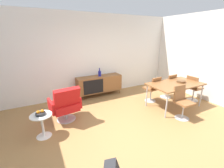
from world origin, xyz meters
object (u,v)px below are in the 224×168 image
(vase_cobalt, at_px, (100,73))
(dining_chair_front_left, at_px, (182,101))
(sideboard, at_px, (99,84))
(dining_table, at_px, (175,85))
(dining_chair_far_end, at_px, (193,87))
(side_table_round, at_px, (42,123))
(wooden_bowl_on_table, at_px, (181,81))
(lounge_chair_red, at_px, (66,104))
(dining_chair_back_left, at_px, (153,88))
(dining_chair_back_right, at_px, (168,85))
(fruit_bowl, at_px, (41,113))

(vase_cobalt, xyz_separation_m, dining_chair_front_left, (1.28, -2.42, -0.35))
(sideboard, bearing_deg, dining_chair_front_left, -61.53)
(dining_chair_front_left, bearing_deg, dining_table, 58.14)
(dining_chair_far_end, xyz_separation_m, side_table_round, (-4.53, 0.28, -0.15))
(wooden_bowl_on_table, relative_size, lounge_chair_red, 0.27)
(wooden_bowl_on_table, bearing_deg, dining_chair_back_left, 135.50)
(sideboard, height_order, dining_chair_back_right, dining_chair_back_right)
(dining_chair_front_left, relative_size, dining_chair_far_end, 1.00)
(vase_cobalt, relative_size, dining_chair_back_right, 0.34)
(vase_cobalt, xyz_separation_m, dining_chair_back_left, (1.28, -1.30, -0.35))
(vase_cobalt, bearing_deg, dining_chair_far_end, -36.47)
(side_table_round, bearing_deg, dining_table, -4.30)
(vase_cobalt, height_order, dining_chair_far_end, vase_cobalt)
(dining_table, distance_m, fruit_bowl, 3.66)
(vase_cobalt, height_order, dining_chair_front_left, vase_cobalt)
(dining_chair_back_left, height_order, dining_chair_back_right, same)
(vase_cobalt, xyz_separation_m, lounge_chair_red, (-1.43, -1.18, -0.35))
(vase_cobalt, distance_m, wooden_bowl_on_table, 2.63)
(vase_cobalt, xyz_separation_m, dining_chair_far_end, (2.52, -1.86, -0.35))
(dining_chair_far_end, xyz_separation_m, lounge_chair_red, (-3.95, 0.68, -0.00))
(dining_table, bearing_deg, lounge_chair_red, 167.49)
(sideboard, bearing_deg, fruit_bowl, -141.44)
(dining_chair_back_left, bearing_deg, dining_chair_far_end, -24.45)
(wooden_bowl_on_table, distance_m, dining_chair_far_end, 0.73)
(sideboard, distance_m, side_table_round, 2.54)
(lounge_chair_red, relative_size, fruit_bowl, 4.73)
(dining_chair_back_right, distance_m, fruit_bowl, 4.01)
(dining_chair_far_end, bearing_deg, side_table_round, 176.51)
(sideboard, height_order, dining_table, dining_table)
(sideboard, bearing_deg, side_table_round, -141.40)
(dining_table, distance_m, side_table_round, 3.67)
(dining_chair_back_right, bearing_deg, wooden_bowl_on_table, -102.45)
(dining_chair_back_right, bearing_deg, dining_table, -122.27)
(sideboard, xyz_separation_m, side_table_round, (-1.98, -1.58, -0.12))
(sideboard, relative_size, dining_chair_far_end, 1.87)
(dining_table, bearing_deg, fruit_bowl, 175.66)
(sideboard, xyz_separation_m, dining_chair_front_left, (1.31, -2.42, 0.03))
(wooden_bowl_on_table, height_order, lounge_chair_red, lounge_chair_red)
(dining_chair_front_left, bearing_deg, lounge_chair_red, 155.49)
(vase_cobalt, xyz_separation_m, dining_table, (1.63, -1.86, -0.12))
(dining_table, xyz_separation_m, dining_chair_front_left, (-0.35, -0.56, -0.23))
(dining_chair_back_left, height_order, side_table_round, dining_chair_back_left)
(lounge_chair_red, bearing_deg, vase_cobalt, 39.44)
(dining_chair_back_left, bearing_deg, sideboard, 135.29)
(side_table_round, relative_size, fruit_bowl, 2.60)
(vase_cobalt, bearing_deg, dining_table, -48.77)
(vase_cobalt, bearing_deg, dining_chair_back_right, -33.27)
(lounge_chair_red, xyz_separation_m, fruit_bowl, (-0.58, -0.40, 0.09))
(sideboard, xyz_separation_m, dining_chair_back_right, (2.01, -1.30, 0.03))
(lounge_chair_red, height_order, side_table_round, lounge_chair_red)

